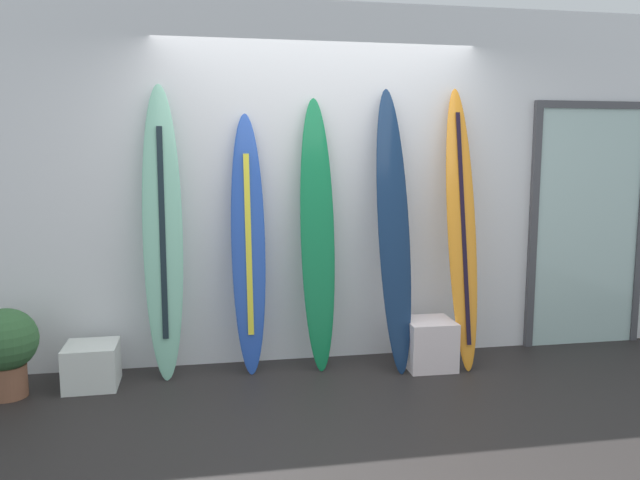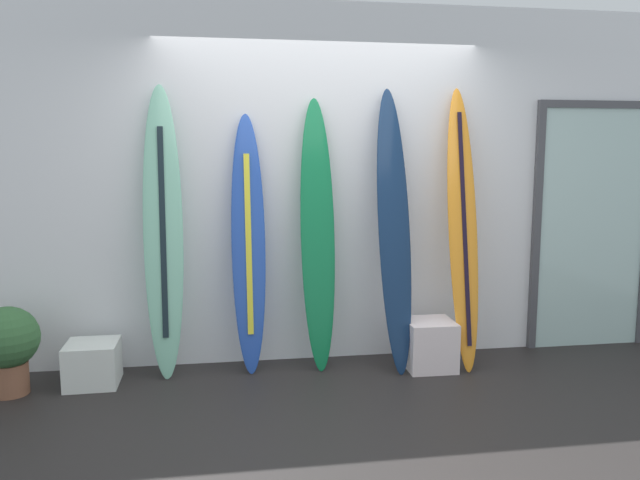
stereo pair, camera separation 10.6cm
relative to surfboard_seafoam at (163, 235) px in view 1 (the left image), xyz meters
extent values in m
cube|color=black|center=(1.19, -1.00, -1.08)|extent=(8.00, 8.00, 0.04)
cube|color=white|center=(1.19, 0.30, 0.34)|extent=(7.20, 0.20, 2.80)
ellipsoid|color=#82C8AA|center=(0.00, 0.00, 0.01)|extent=(0.30, 0.33, 2.15)
cube|color=black|center=(0.00, -0.03, 0.02)|extent=(0.05, 0.20, 1.53)
cone|color=black|center=(0.00, -0.07, -0.87)|extent=(0.07, 0.08, 0.11)
ellipsoid|color=#264DB2|center=(0.62, 0.01, -0.09)|extent=(0.26, 0.33, 1.95)
cube|color=yellow|center=(0.62, -0.01, -0.08)|extent=(0.05, 0.19, 1.34)
cone|color=black|center=(0.62, -0.06, -0.89)|extent=(0.07, 0.08, 0.11)
ellipsoid|color=#137643|center=(1.14, 0.00, -0.03)|extent=(0.28, 0.35, 2.07)
ellipsoid|color=#132B4E|center=(1.72, -0.09, 0.01)|extent=(0.27, 0.52, 2.15)
ellipsoid|color=orange|center=(2.26, -0.11, 0.02)|extent=(0.25, 0.56, 2.16)
cube|color=black|center=(2.26, -0.15, 0.03)|extent=(0.05, 0.41, 1.76)
cube|color=white|center=(1.99, -0.19, -0.87)|extent=(0.37, 0.37, 0.38)
cube|color=silver|center=(-0.51, -0.14, -0.91)|extent=(0.37, 0.37, 0.31)
cube|color=silver|center=(3.53, 0.18, -0.05)|extent=(0.95, 0.02, 2.02)
cube|color=#47474C|center=(3.02, 0.18, -0.05)|extent=(0.06, 0.06, 2.02)
cube|color=#47474C|center=(4.03, 0.18, -0.05)|extent=(0.06, 0.06, 2.02)
cube|color=#47474C|center=(3.53, 0.18, 0.99)|extent=(1.07, 0.06, 0.06)
cylinder|color=brown|center=(-1.04, -0.24, -0.95)|extent=(0.25, 0.25, 0.22)
sphere|color=#356437|center=(-1.04, -0.24, -0.66)|extent=(0.42, 0.42, 0.42)
camera|label=1|loc=(0.34, -4.56, 0.57)|focal=34.51mm
camera|label=2|loc=(0.44, -4.58, 0.57)|focal=34.51mm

